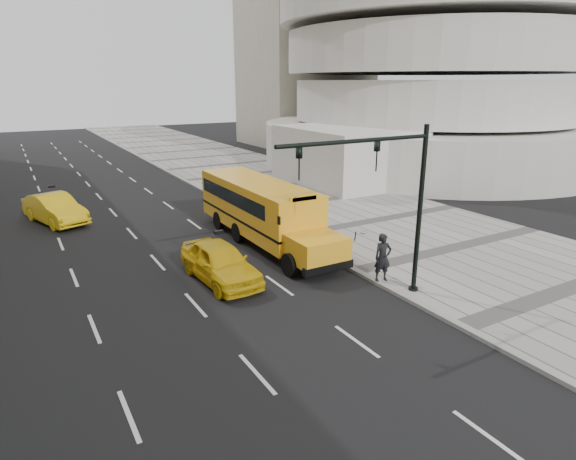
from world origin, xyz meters
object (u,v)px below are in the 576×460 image
taxi_near (220,262)px  pedestrian (383,258)px  taxi_far (55,209)px  school_bus (260,207)px  traffic_signal (392,194)px

taxi_near → pedestrian: size_ratio=2.41×
taxi_near → taxi_far: bearing=107.9°
pedestrian → taxi_far: bearing=136.8°
school_bus → traffic_signal: size_ratio=1.81×
pedestrian → traffic_signal: 3.38m
taxi_far → school_bus: bearing=-63.2°
taxi_near → traffic_signal: traffic_signal is taller
traffic_signal → school_bus: bearing=94.5°
pedestrian → traffic_signal: (-0.96, -1.32, 2.96)m
pedestrian → traffic_signal: traffic_signal is taller
taxi_near → pedestrian: (5.47, -3.56, 0.32)m
traffic_signal → taxi_far: bearing=118.4°
taxi_far → pedestrian: pedestrian is taller
taxi_near → traffic_signal: bearing=-50.7°
school_bus → traffic_signal: traffic_signal is taller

